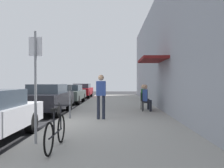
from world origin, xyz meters
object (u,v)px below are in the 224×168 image
at_px(parked_car_1, 47,98).
at_px(seated_patron_0, 146,97).
at_px(bicycle_0, 56,132).
at_px(pedestrian_standing, 101,93).
at_px(parked_car_3, 82,90).
at_px(seated_patron_1, 144,96).
at_px(parking_meter, 70,99).
at_px(parked_car_2, 70,93).
at_px(cafe_chair_0, 145,101).
at_px(street_sign, 36,78).
at_px(cafe_chair_1, 143,99).

bearing_deg(parked_car_1, seated_patron_0, 0.87).
height_order(bicycle_0, pedestrian_standing, pedestrian_standing).
relative_size(parked_car_3, seated_patron_1, 3.41).
xyz_separation_m(parking_meter, seated_patron_1, (3.28, 3.24, -0.07)).
bearing_deg(seated_patron_0, parked_car_2, 130.71).
bearing_deg(parked_car_2, seated_patron_0, -49.29).
bearing_deg(parking_meter, parked_car_1, 123.75).
height_order(parked_car_3, cafe_chair_0, parked_car_3).
relative_size(parked_car_1, cafe_chair_0, 5.06).
relative_size(parking_meter, cafe_chair_0, 1.52).
relative_size(parked_car_2, pedestrian_standing, 2.59).
xyz_separation_m(parked_car_1, bicycle_0, (2.07, -6.60, -0.27)).
bearing_deg(street_sign, cafe_chair_0, 62.53).
height_order(parking_meter, bicycle_0, parking_meter).
xyz_separation_m(parked_car_3, seated_patron_1, (4.83, -10.97, 0.10)).
relative_size(parking_meter, seated_patron_1, 1.02).
distance_m(bicycle_0, pedestrian_standing, 4.21).
xyz_separation_m(parked_car_1, cafe_chair_1, (4.77, 0.93, -0.12)).
distance_m(parked_car_3, seated_patron_0, 12.77).
bearing_deg(cafe_chair_0, pedestrian_standing, -127.67).
height_order(seated_patron_0, cafe_chair_1, seated_patron_0).
relative_size(parked_car_3, street_sign, 1.69).
bearing_deg(pedestrian_standing, seated_patron_0, 51.39).
relative_size(parked_car_2, cafe_chair_0, 5.06).
distance_m(street_sign, cafe_chair_0, 7.16).
height_order(cafe_chair_0, seated_patron_1, seated_patron_1).
distance_m(cafe_chair_1, pedestrian_standing, 3.99).
distance_m(bicycle_0, seated_patron_1, 8.02).
bearing_deg(cafe_chair_1, pedestrian_standing, -120.18).
relative_size(parked_car_1, bicycle_0, 2.57).
height_order(parking_meter, pedestrian_standing, pedestrian_standing).
relative_size(parked_car_1, street_sign, 1.69).
height_order(bicycle_0, seated_patron_0, seated_patron_0).
bearing_deg(bicycle_0, parked_car_3, 96.37).
bearing_deg(parked_car_3, cafe_chair_1, -66.50).
relative_size(parked_car_1, parking_meter, 3.33).
xyz_separation_m(parked_car_3, parking_meter, (1.55, -14.21, 0.17)).
bearing_deg(parked_car_3, seated_patron_1, -66.25).
distance_m(parked_car_3, bicycle_0, 18.61).
relative_size(parked_car_2, seated_patron_0, 3.41).
height_order(bicycle_0, seated_patron_1, seated_patron_1).
height_order(parked_car_2, bicycle_0, parked_car_2).
height_order(cafe_chair_0, pedestrian_standing, pedestrian_standing).
relative_size(parked_car_2, parked_car_3, 1.00).
xyz_separation_m(parking_meter, bicycle_0, (0.52, -4.28, -0.41)).
height_order(parked_car_2, parked_car_3, parked_car_3).
bearing_deg(street_sign, pedestrian_standing, 70.99).
height_order(parked_car_3, parking_meter, parking_meter).
bearing_deg(seated_patron_0, pedestrian_standing, -128.61).
bearing_deg(pedestrian_standing, cafe_chair_1, 59.82).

